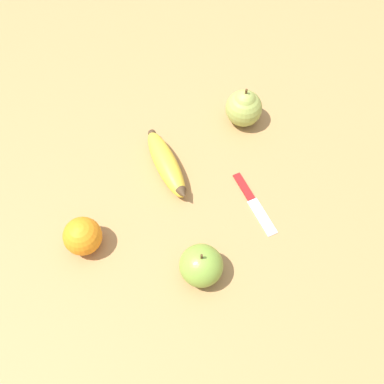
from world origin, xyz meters
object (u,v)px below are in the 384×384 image
object	(u,v)px
pear	(244,107)
paring_knife	(253,201)
banana	(167,164)
apple	(201,265)
orange	(83,236)

from	to	relation	value
pear	paring_knife	world-z (taller)	pear
banana	pear	distance (m)	0.22
banana	pear	xyz separation A→B (m)	(0.20, 0.09, 0.02)
apple	paring_knife	world-z (taller)	apple
apple	paring_knife	xyz separation A→B (m)	(0.14, 0.12, -0.03)
banana	pear	size ratio (longest dim) A/B	1.93
apple	paring_knife	distance (m)	0.19
orange	pear	size ratio (longest dim) A/B	0.73
pear	paring_knife	distance (m)	0.22
orange	pear	world-z (taller)	pear
orange	apple	size ratio (longest dim) A/B	0.86
apple	pear	bearing A→B (deg)	61.16
orange	paring_knife	bearing A→B (deg)	2.25
pear	apple	world-z (taller)	pear
banana	paring_knife	size ratio (longest dim) A/B	1.24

